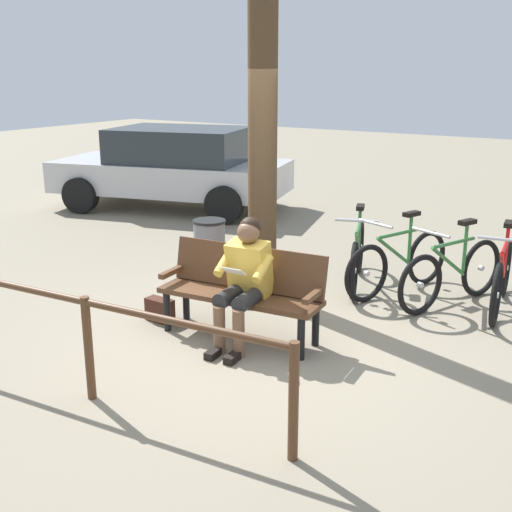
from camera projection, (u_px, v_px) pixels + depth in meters
name	position (u px, v px, depth m)	size (l,w,h in m)	color
ground_plane	(257.00, 342.00, 6.16)	(40.00, 40.00, 0.00)	gray
bench	(243.00, 286.00, 6.19)	(1.64, 0.62, 0.87)	#51331E
person_reading	(244.00, 276.00, 5.96)	(0.51, 0.79, 1.20)	gold
handbag	(160.00, 310.00, 6.64)	(0.30, 0.14, 0.24)	#3F1E14
tree_trunk	(263.00, 109.00, 6.89)	(0.32, 0.32, 4.17)	#4C3823
litter_bin	(210.00, 254.00, 7.59)	(0.38, 0.38, 0.82)	slate
bicycle_green	(502.00, 278.00, 6.90)	(0.48, 1.68, 0.94)	black
bicycle_blue	(452.00, 274.00, 7.03)	(0.73, 1.58, 0.94)	black
bicycle_orange	(398.00, 263.00, 7.42)	(0.70, 1.59, 0.94)	black
bicycle_red	(357.00, 256.00, 7.71)	(0.68, 1.60, 0.94)	black
railing_fence	(87.00, 327.00, 4.96)	(3.57, 0.32, 0.85)	#51331E
parked_car	(174.00, 166.00, 11.81)	(4.52, 2.82, 1.47)	silver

